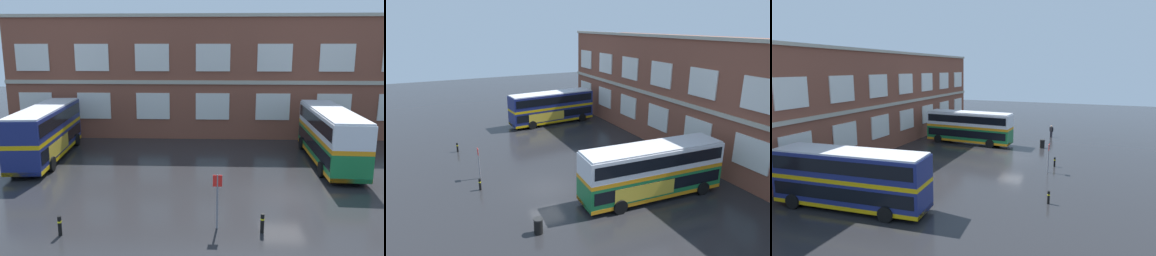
# 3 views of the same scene
# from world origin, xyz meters

# --- Properties ---
(ground_plane) EXTENTS (120.00, 120.00, 0.00)m
(ground_plane) POSITION_xyz_m (0.00, 2.00, 0.00)
(ground_plane) COLOR #232326
(brick_terminal_building) EXTENTS (44.67, 8.19, 11.52)m
(brick_terminal_building) POSITION_xyz_m (-1.29, 17.98, 5.61)
(brick_terminal_building) COLOR brown
(brick_terminal_building) RESTS_ON ground
(double_decker_near) EXTENTS (3.58, 11.18, 4.07)m
(double_decker_near) POSITION_xyz_m (-17.03, 7.05, 2.15)
(double_decker_near) COLOR navy
(double_decker_near) RESTS_ON ground
(double_decker_middle) EXTENTS (3.28, 11.12, 4.07)m
(double_decker_middle) POSITION_xyz_m (4.60, 6.66, 2.15)
(double_decker_middle) COLOR #197038
(double_decker_middle) RESTS_ON ground
(waiting_passenger) EXTENTS (0.40, 0.60, 1.70)m
(waiting_passenger) POSITION_xyz_m (12.29, -2.73, 0.93)
(waiting_passenger) COLOR black
(waiting_passenger) RESTS_ON ground
(bus_stand_flag) EXTENTS (0.44, 0.10, 2.70)m
(bus_stand_flag) POSITION_xyz_m (-4.06, -4.45, 1.64)
(bus_stand_flag) COLOR slate
(bus_stand_flag) RESTS_ON ground
(station_litter_bin) EXTENTS (0.60, 0.60, 1.03)m
(station_litter_bin) POSITION_xyz_m (5.44, -2.52, 0.52)
(station_litter_bin) COLOR black
(station_litter_bin) RESTS_ON ground
(safety_bollard_west) EXTENTS (0.19, 0.19, 0.95)m
(safety_bollard_west) POSITION_xyz_m (-11.34, -5.45, 0.49)
(safety_bollard_west) COLOR black
(safety_bollard_west) RESTS_ON ground
(safety_bollard_east) EXTENTS (0.19, 0.19, 0.95)m
(safety_bollard_east) POSITION_xyz_m (-1.94, -4.81, 0.49)
(safety_bollard_east) COLOR black
(safety_bollard_east) RESTS_ON ground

